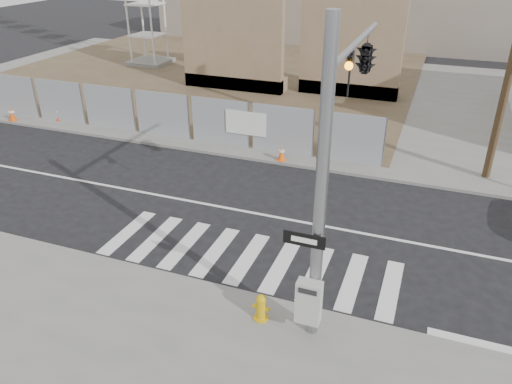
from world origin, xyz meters
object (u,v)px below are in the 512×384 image
(fire_hydrant, at_px, (261,307))
(traffic_cone_b, at_px, (59,113))
(signal_pole, at_px, (352,100))
(traffic_cone_a, at_px, (12,114))
(traffic_cone_c, at_px, (203,132))
(traffic_cone_d, at_px, (281,153))

(fire_hydrant, distance_m, traffic_cone_b, 17.34)
(signal_pole, relative_size, fire_hydrant, 10.20)
(signal_pole, relative_size, traffic_cone_a, 10.37)
(traffic_cone_a, height_order, traffic_cone_c, traffic_cone_c)
(traffic_cone_a, bearing_deg, fire_hydrant, -29.10)
(traffic_cone_a, distance_m, traffic_cone_b, 2.25)
(traffic_cone_b, distance_m, traffic_cone_d, 11.79)
(traffic_cone_b, relative_size, traffic_cone_c, 1.02)
(fire_hydrant, height_order, traffic_cone_a, fire_hydrant)
(signal_pole, bearing_deg, traffic_cone_a, 160.30)
(signal_pole, height_order, traffic_cone_a, signal_pole)
(traffic_cone_b, bearing_deg, fire_hydrant, -35.00)
(fire_hydrant, xyz_separation_m, traffic_cone_b, (-14.20, 9.94, -0.00))
(traffic_cone_a, bearing_deg, traffic_cone_b, 23.31)
(fire_hydrant, distance_m, traffic_cone_c, 11.94)
(traffic_cone_c, relative_size, traffic_cone_d, 1.09)
(traffic_cone_a, distance_m, traffic_cone_c, 9.88)
(traffic_cone_b, bearing_deg, signal_pole, -24.88)
(traffic_cone_b, distance_m, traffic_cone_c, 7.77)
(traffic_cone_b, xyz_separation_m, traffic_cone_c, (7.77, 0.11, -0.01))
(traffic_cone_a, xyz_separation_m, traffic_cone_c, (9.83, 1.00, 0.00))
(traffic_cone_a, height_order, traffic_cone_b, traffic_cone_b)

